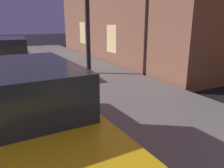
{
  "coord_description": "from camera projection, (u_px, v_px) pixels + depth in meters",
  "views": [
    {
      "loc": [
        2.79,
        -0.22,
        1.93
      ],
      "look_at": [
        4.0,
        2.12,
        1.19
      ],
      "focal_mm": 35.08,
      "sensor_mm": 36.0,
      "label": 1
    }
  ],
  "objects": [
    {
      "name": "car_yellow_cab",
      "position": [
        14.0,
        122.0,
        2.8
      ],
      "size": [
        2.12,
        4.27,
        1.43
      ],
      "color": "gold",
      "rests_on": "ground"
    },
    {
      "name": "car_white",
      "position": [
        2.0,
        59.0,
        7.64
      ],
      "size": [
        2.23,
        4.41,
        1.43
      ],
      "color": "silver",
      "rests_on": "ground"
    }
  ]
}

